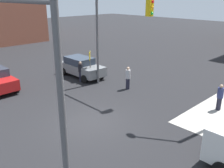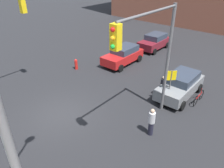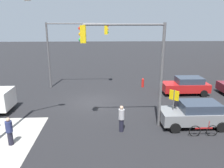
# 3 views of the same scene
# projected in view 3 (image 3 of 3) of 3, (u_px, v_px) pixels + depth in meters

# --- Properties ---
(ground_plane) EXTENTS (120.00, 120.00, 0.00)m
(ground_plane) POSITION_uv_depth(u_px,v_px,m) (93.00, 102.00, 18.46)
(ground_plane) COLOR black
(traffic_signal_nw_corner) EXTENTS (5.07, 0.36, 6.50)m
(traffic_signal_nw_corner) POSITION_uv_depth(u_px,v_px,m) (131.00, 55.00, 12.97)
(traffic_signal_nw_corner) COLOR #59595B
(traffic_signal_nw_corner) RESTS_ON ground
(traffic_signal_se_corner) EXTENTS (6.09, 0.36, 6.50)m
(traffic_signal_se_corner) POSITION_uv_depth(u_px,v_px,m) (72.00, 42.00, 21.42)
(traffic_signal_se_corner) COLOR #59595B
(traffic_signal_se_corner) RESTS_ON ground
(warning_sign_two_way) EXTENTS (0.48, 0.48, 2.40)m
(warning_sign_two_way) POSITION_uv_depth(u_px,v_px,m) (174.00, 101.00, 13.93)
(warning_sign_two_way) COLOR #4C4C4C
(warning_sign_two_way) RESTS_ON ground
(fire_hydrant) EXTENTS (0.26, 0.26, 0.94)m
(fire_hydrant) POSITION_uv_depth(u_px,v_px,m) (143.00, 83.00, 22.56)
(fire_hydrant) COLOR red
(fire_hydrant) RESTS_ON ground
(hatchback_red) EXTENTS (4.19, 2.02, 1.62)m
(hatchback_red) POSITION_uv_depth(u_px,v_px,m) (186.00, 85.00, 20.31)
(hatchback_red) COLOR #B21919
(hatchback_red) RESTS_ON ground
(sedan_gray) EXTENTS (4.25, 2.02, 1.62)m
(sedan_gray) POSITION_uv_depth(u_px,v_px,m) (195.00, 114.00, 14.04)
(sedan_gray) COLOR slate
(sedan_gray) RESTS_ON ground
(pedestrian_crossing) EXTENTS (0.36, 0.36, 1.62)m
(pedestrian_crossing) POSITION_uv_depth(u_px,v_px,m) (175.00, 109.00, 14.81)
(pedestrian_crossing) COLOR black
(pedestrian_crossing) RESTS_ON ground
(pedestrian_waiting) EXTENTS (0.36, 0.36, 1.62)m
(pedestrian_waiting) POSITION_uv_depth(u_px,v_px,m) (9.00, 131.00, 11.81)
(pedestrian_waiting) COLOR navy
(pedestrian_waiting) RESTS_ON ground
(pedestrian_walking_north) EXTENTS (0.36, 0.36, 1.68)m
(pedestrian_walking_north) POSITION_uv_depth(u_px,v_px,m) (121.00, 118.00, 13.30)
(pedestrian_walking_north) COLOR #B2B2B7
(pedestrian_walking_north) RESTS_ON ground
(bicycle_at_crosswalk) EXTENTS (1.75, 0.05, 0.97)m
(bicycle_at_crosswalk) POSITION_uv_depth(u_px,v_px,m) (204.00, 131.00, 12.87)
(bicycle_at_crosswalk) COLOR black
(bicycle_at_crosswalk) RESTS_ON ground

